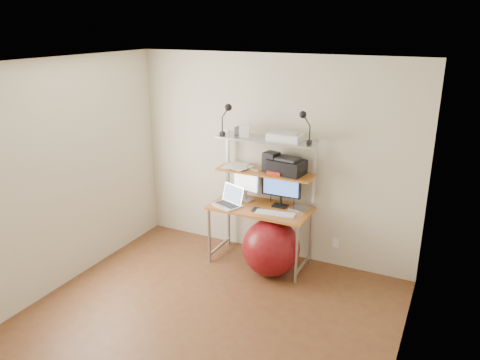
{
  "coord_description": "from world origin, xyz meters",
  "views": [
    {
      "loc": [
        2.06,
        -3.31,
        2.83
      ],
      "look_at": [
        -0.13,
        1.15,
        1.15
      ],
      "focal_mm": 35.0,
      "sensor_mm": 36.0,
      "label": 1
    }
  ],
  "objects_px": {
    "monitor_silver": "(246,181)",
    "printer": "(287,166)",
    "monitor_black": "(281,187)",
    "laptop": "(230,201)",
    "exercise_ball": "(271,248)"
  },
  "relations": [
    {
      "from": "monitor_black",
      "to": "laptop",
      "type": "height_order",
      "value": "monitor_black"
    },
    {
      "from": "printer",
      "to": "exercise_ball",
      "type": "relative_size",
      "value": 0.66
    },
    {
      "from": "monitor_black",
      "to": "laptop",
      "type": "distance_m",
      "value": 0.64
    },
    {
      "from": "monitor_black",
      "to": "exercise_ball",
      "type": "bearing_deg",
      "value": -87.42
    },
    {
      "from": "monitor_black",
      "to": "printer",
      "type": "height_order",
      "value": "printer"
    },
    {
      "from": "monitor_silver",
      "to": "printer",
      "type": "xyz_separation_m",
      "value": [
        0.52,
        0.01,
        0.26
      ]
    },
    {
      "from": "monitor_black",
      "to": "exercise_ball",
      "type": "height_order",
      "value": "monitor_black"
    },
    {
      "from": "monitor_silver",
      "to": "exercise_ball",
      "type": "bearing_deg",
      "value": -18.71
    },
    {
      "from": "laptop",
      "to": "printer",
      "type": "bearing_deg",
      "value": 43.83
    },
    {
      "from": "printer",
      "to": "exercise_ball",
      "type": "height_order",
      "value": "printer"
    },
    {
      "from": "printer",
      "to": "monitor_black",
      "type": "bearing_deg",
      "value": -155.56
    },
    {
      "from": "monitor_black",
      "to": "exercise_ball",
      "type": "xyz_separation_m",
      "value": [
        0.02,
        -0.33,
        -0.64
      ]
    },
    {
      "from": "monitor_silver",
      "to": "monitor_black",
      "type": "xyz_separation_m",
      "value": [
        0.46,
        -0.0,
        0.0
      ]
    },
    {
      "from": "monitor_black",
      "to": "laptop",
      "type": "bearing_deg",
      "value": -158.9
    },
    {
      "from": "monitor_silver",
      "to": "printer",
      "type": "relative_size",
      "value": 1.02
    }
  ]
}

